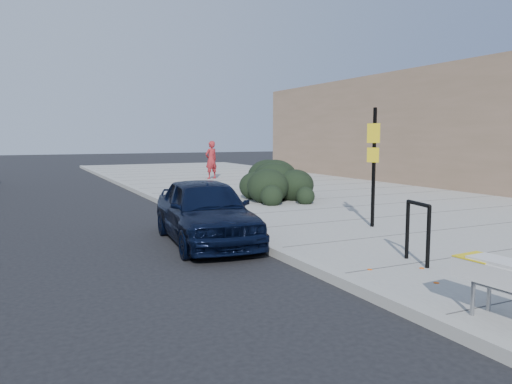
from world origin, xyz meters
TOP-DOWN VIEW (x-y plane):
  - ground at (0.00, 0.00)m, footprint 120.00×120.00m
  - sidewalk_near at (5.60, 5.00)m, footprint 11.20×50.00m
  - curb_near at (0.00, 5.00)m, footprint 0.22×50.00m
  - bike_rack at (1.57, -2.00)m, footprint 0.21×0.69m
  - sign_post at (3.08, 1.02)m, footprint 0.16×0.30m
  - hedge at (3.58, 7.00)m, footprint 2.97×4.34m
  - sedan_navy at (-0.80, 1.69)m, footprint 2.04×4.21m
  - pedestrian at (4.48, 15.24)m, footprint 0.79×0.64m

SIDE VIEW (x-z plane):
  - ground at x=0.00m, z-range 0.00..0.00m
  - sidewalk_near at x=5.60m, z-range 0.00..0.15m
  - curb_near at x=0.00m, z-range 0.00..0.17m
  - sedan_navy at x=-0.80m, z-range 0.00..1.39m
  - bike_rack at x=1.57m, z-range 0.25..1.28m
  - hedge at x=3.58m, z-range 0.15..1.63m
  - pedestrian at x=4.48m, z-range 0.15..2.03m
  - sign_post at x=3.08m, z-range 0.33..3.09m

